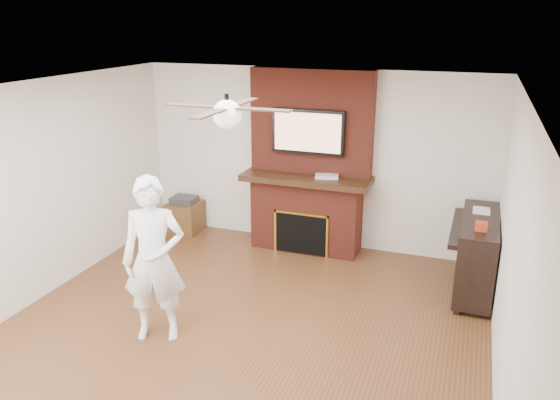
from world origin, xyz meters
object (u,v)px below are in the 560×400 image
(fireplace, at_px, (308,180))
(person, at_px, (154,260))
(piano, at_px, (476,252))
(side_table, at_px, (185,215))

(fireplace, height_order, person, fireplace)
(fireplace, height_order, piano, fireplace)
(person, distance_m, side_table, 2.99)
(fireplace, xyz_separation_m, piano, (2.27, -0.60, -0.50))
(person, bearing_deg, side_table, 93.25)
(fireplace, xyz_separation_m, person, (-0.75, -2.75, -0.14))
(fireplace, bearing_deg, side_table, -178.02)
(side_table, bearing_deg, fireplace, 1.61)
(fireplace, height_order, side_table, fireplace)
(fireplace, bearing_deg, person, -105.36)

